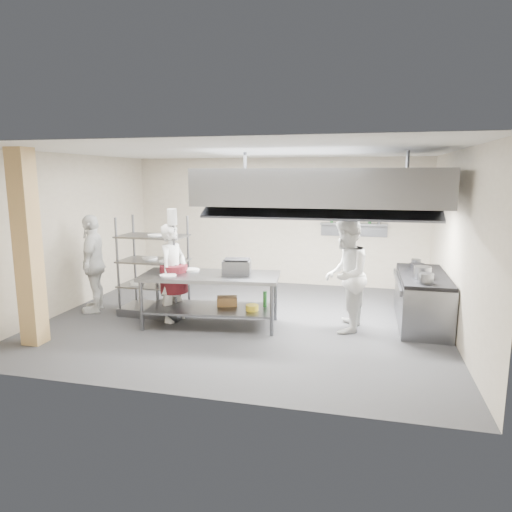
% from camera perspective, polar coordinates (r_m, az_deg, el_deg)
% --- Properties ---
extents(floor, '(7.00, 7.00, 0.00)m').
position_cam_1_polar(floor, '(8.39, -1.34, -7.94)').
color(floor, '#2E2E31').
rests_on(floor, ground).
extents(ceiling, '(7.00, 7.00, 0.00)m').
position_cam_1_polar(ceiling, '(7.99, -1.43, 12.98)').
color(ceiling, silver).
rests_on(ceiling, wall_back).
extents(wall_back, '(7.00, 0.00, 7.00)m').
position_cam_1_polar(wall_back, '(10.96, 2.68, 4.34)').
color(wall_back, '#B4A68F').
rests_on(wall_back, ground).
extents(wall_left, '(0.00, 6.00, 6.00)m').
position_cam_1_polar(wall_left, '(9.57, -22.10, 2.77)').
color(wall_left, '#B4A68F').
rests_on(wall_left, ground).
extents(wall_right, '(0.00, 6.00, 6.00)m').
position_cam_1_polar(wall_right, '(7.92, 23.91, 1.25)').
color(wall_right, '#B4A68F').
rests_on(wall_right, ground).
extents(column, '(0.30, 0.30, 3.00)m').
position_cam_1_polar(column, '(7.72, -26.63, 0.84)').
color(column, tan).
rests_on(column, floor).
extents(exhaust_hood, '(4.00, 2.50, 0.60)m').
position_cam_1_polar(exhaust_hood, '(8.15, 8.30, 8.60)').
color(exhaust_hood, gray).
rests_on(exhaust_hood, ceiling).
extents(hood_strip_a, '(1.60, 0.12, 0.04)m').
position_cam_1_polar(hood_strip_a, '(8.29, 2.01, 6.51)').
color(hood_strip_a, white).
rests_on(hood_strip_a, exhaust_hood).
extents(hood_strip_b, '(1.60, 0.12, 0.04)m').
position_cam_1_polar(hood_strip_b, '(8.13, 14.61, 6.12)').
color(hood_strip_b, white).
rests_on(hood_strip_b, exhaust_hood).
extents(wall_shelf, '(1.50, 0.28, 0.04)m').
position_cam_1_polar(wall_shelf, '(10.61, 12.13, 3.93)').
color(wall_shelf, gray).
rests_on(wall_shelf, wall_back).
extents(island, '(2.46, 1.26, 0.91)m').
position_cam_1_polar(island, '(8.01, -5.68, -5.48)').
color(island, gray).
rests_on(island, floor).
extents(island_worktop, '(2.46, 1.26, 0.06)m').
position_cam_1_polar(island_worktop, '(7.90, -5.73, -2.51)').
color(island_worktop, gray).
rests_on(island_worktop, island).
extents(island_undershelf, '(2.26, 1.14, 0.04)m').
position_cam_1_polar(island_undershelf, '(8.05, -5.66, -6.54)').
color(island_undershelf, slate).
rests_on(island_undershelf, island).
extents(pass_rack, '(1.24, 0.73, 1.84)m').
position_cam_1_polar(pass_rack, '(8.72, -12.66, -1.24)').
color(pass_rack, slate).
rests_on(pass_rack, floor).
extents(cooking_range, '(0.80, 2.00, 0.84)m').
position_cam_1_polar(cooking_range, '(8.55, 20.03, -5.29)').
color(cooking_range, gray).
rests_on(cooking_range, floor).
extents(range_top, '(0.78, 1.96, 0.06)m').
position_cam_1_polar(range_top, '(8.45, 20.21, -2.34)').
color(range_top, black).
rests_on(range_top, cooking_range).
extents(chef_head, '(0.53, 0.71, 1.75)m').
position_cam_1_polar(chef_head, '(8.27, -10.31, -2.10)').
color(chef_head, white).
rests_on(chef_head, floor).
extents(chef_line, '(0.82, 1.00, 1.90)m').
position_cam_1_polar(chef_line, '(7.74, 11.11, -2.38)').
color(chef_line, white).
rests_on(chef_line, floor).
extents(chef_plating, '(0.79, 1.18, 1.87)m').
position_cam_1_polar(chef_plating, '(9.24, -19.65, -0.87)').
color(chef_plating, silver).
rests_on(chef_plating, floor).
extents(griddle, '(0.53, 0.44, 0.23)m').
position_cam_1_polar(griddle, '(7.92, -2.42, -1.36)').
color(griddle, slate).
rests_on(griddle, island_worktop).
extents(wicker_basket, '(0.41, 0.34, 0.15)m').
position_cam_1_polar(wicker_basket, '(8.12, -3.64, -5.64)').
color(wicker_basket, olive).
rests_on(wicker_basket, island_undershelf).
extents(stockpot, '(0.28, 0.28, 0.19)m').
position_cam_1_polar(stockpot, '(8.10, 20.09, -1.92)').
color(stockpot, gray).
rests_on(stockpot, range_top).
extents(plate_stack, '(0.28, 0.28, 0.05)m').
position_cam_1_polar(plate_stack, '(8.79, -12.58, -3.36)').
color(plate_stack, silver).
rests_on(plate_stack, pass_rack).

